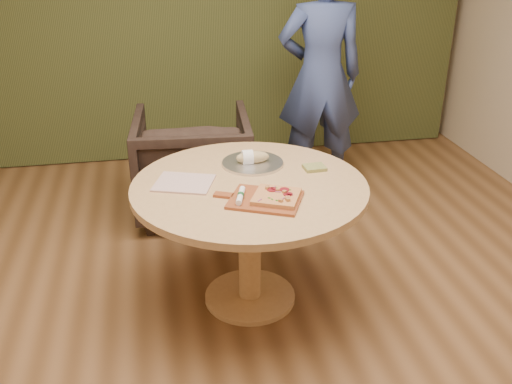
{
  "coord_description": "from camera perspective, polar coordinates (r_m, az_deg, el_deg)",
  "views": [
    {
      "loc": [
        -0.46,
        -2.24,
        2.03
      ],
      "look_at": [
        0.01,
        0.25,
        0.82
      ],
      "focal_mm": 40.0,
      "sensor_mm": 36.0,
      "label": 1
    }
  ],
  "objects": [
    {
      "name": "room_shell",
      "position": [
        2.38,
        0.92,
        10.18
      ],
      "size": [
        5.04,
        6.04,
        2.84
      ],
      "color": "brown",
      "rests_on": "ground"
    },
    {
      "name": "serving_tray",
      "position": [
        3.3,
        -0.34,
        2.91
      ],
      "size": [
        0.36,
        0.36,
        0.02
      ],
      "color": "silver",
      "rests_on": "pedestal_table"
    },
    {
      "name": "armchair",
      "position": [
        4.26,
        -6.34,
        3.3
      ],
      "size": [
        0.89,
        0.84,
        0.85
      ],
      "primitive_type": "imported",
      "rotation": [
        0.0,
        0.0,
        3.06
      ],
      "color": "black",
      "rests_on": "ground"
    },
    {
      "name": "green_packet",
      "position": [
        3.25,
        5.87,
        2.45
      ],
      "size": [
        0.13,
        0.11,
        0.02
      ],
      "primitive_type": "cube",
      "rotation": [
        0.0,
        0.0,
        0.06
      ],
      "color": "olive",
      "rests_on": "pedestal_table"
    },
    {
      "name": "flatbread_pizza",
      "position": [
        2.86,
        2.08,
        -0.43
      ],
      "size": [
        0.29,
        0.29,
        0.04
      ],
      "rotation": [
        0.0,
        0.0,
        -0.43
      ],
      "color": "tan",
      "rests_on": "pizza_paddle"
    },
    {
      "name": "person_standing",
      "position": [
        4.56,
        6.47,
        11.47
      ],
      "size": [
        0.7,
        0.48,
        1.86
      ],
      "primitive_type": "imported",
      "rotation": [
        0.0,
        0.0,
        3.1
      ],
      "color": "#374982",
      "rests_on": "ground"
    },
    {
      "name": "pizza_paddle",
      "position": [
        2.87,
        0.74,
        -0.76
      ],
      "size": [
        0.47,
        0.4,
        0.01
      ],
      "rotation": [
        0.0,
        0.0,
        -0.43
      ],
      "color": "#964826",
      "rests_on": "pedestal_table"
    },
    {
      "name": "pedestal_table",
      "position": [
        3.12,
        -0.65,
        -1.5
      ],
      "size": [
        1.28,
        1.28,
        0.75
      ],
      "rotation": [
        0.0,
        0.0,
        -0.2
      ],
      "color": "tan",
      "rests_on": "ground"
    },
    {
      "name": "bread_roll",
      "position": [
        3.29,
        -0.49,
        3.48
      ],
      "size": [
        0.19,
        0.09,
        0.09
      ],
      "color": "tan",
      "rests_on": "serving_tray"
    },
    {
      "name": "curtain",
      "position": [
        5.2,
        -5.83,
        18.5
      ],
      "size": [
        4.8,
        0.14,
        2.78
      ],
      "primitive_type": "cube",
      "color": "#363E1C",
      "rests_on": "ground"
    },
    {
      "name": "newspaper",
      "position": [
        3.08,
        -7.21,
        0.91
      ],
      "size": [
        0.37,
        0.33,
        0.01
      ],
      "primitive_type": "cube",
      "rotation": [
        0.0,
        0.0,
        -0.33
      ],
      "color": "white",
      "rests_on": "pedestal_table"
    },
    {
      "name": "cutlery_roll",
      "position": [
        2.86,
        -1.55,
        -0.35
      ],
      "size": [
        0.08,
        0.2,
        0.03
      ],
      "rotation": [
        0.0,
        0.0,
        -0.28
      ],
      "color": "white",
      "rests_on": "pizza_paddle"
    }
  ]
}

